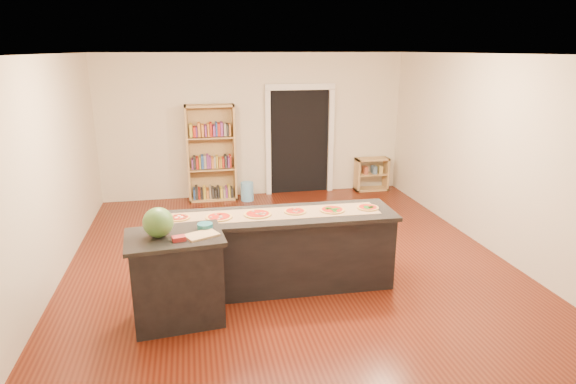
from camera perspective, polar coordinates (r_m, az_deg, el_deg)
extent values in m
cube|color=beige|center=(6.22, 0.37, 3.02)|extent=(6.00, 7.00, 2.80)
cube|color=#521C0E|center=(6.69, 0.34, -8.70)|extent=(6.00, 7.00, 0.01)
cube|color=white|center=(6.05, 0.39, 15.99)|extent=(6.00, 7.00, 0.01)
cube|color=black|center=(9.81, 1.35, 5.96)|extent=(1.20, 0.02, 2.10)
cube|color=silver|center=(9.65, -2.37, 5.77)|extent=(0.10, 0.08, 2.10)
cube|color=silver|center=(9.93, 5.09, 6.03)|extent=(0.10, 0.08, 2.10)
cube|color=silver|center=(9.63, 1.46, 12.36)|extent=(1.40, 0.08, 0.12)
cube|color=black|center=(5.98, -1.30, -7.19)|extent=(2.80, 0.70, 0.90)
cube|color=black|center=(5.80, -1.33, -2.89)|extent=(2.88, 0.78, 0.05)
cube|color=black|center=(5.39, -13.00, -10.13)|extent=(0.92, 0.65, 0.95)
cube|color=black|center=(5.19, -13.35, -5.22)|extent=(1.00, 0.73, 0.04)
cube|color=tan|center=(9.41, -9.07, 4.55)|extent=(0.93, 0.33, 1.86)
cube|color=tan|center=(10.23, 9.87, 2.11)|extent=(0.68, 0.29, 0.68)
cylinder|color=#66AEE4|center=(9.45, -4.86, 0.07)|extent=(0.25, 0.25, 0.36)
cube|color=#93714B|center=(5.81, -1.37, -2.56)|extent=(2.51, 0.50, 0.00)
sphere|color=#144214|center=(5.13, -15.14, -3.50)|extent=(0.31, 0.31, 0.31)
cube|color=tan|center=(5.10, -10.21, -5.04)|extent=(0.39, 0.34, 0.02)
cube|color=maroon|center=(5.02, -12.81, -5.39)|extent=(0.15, 0.12, 0.05)
cylinder|color=#195966|center=(5.27, -9.81, -4.03)|extent=(0.17, 0.17, 0.06)
cylinder|color=#B28A44|center=(5.78, -12.78, -2.99)|extent=(0.27, 0.27, 0.02)
cylinder|color=#A5190C|center=(5.78, -12.78, -2.91)|extent=(0.22, 0.22, 0.00)
cylinder|color=#B28A44|center=(5.72, -8.18, -2.96)|extent=(0.30, 0.30, 0.02)
cylinder|color=#A5190C|center=(5.72, -8.19, -2.87)|extent=(0.25, 0.25, 0.00)
cylinder|color=#B28A44|center=(5.77, -3.62, -2.63)|extent=(0.32, 0.32, 0.02)
cylinder|color=#A5190C|center=(5.77, -3.62, -2.55)|extent=(0.26, 0.26, 0.00)
cylinder|color=#B28A44|center=(5.86, 0.84, -2.31)|extent=(0.28, 0.28, 0.02)
cylinder|color=#A5190C|center=(5.85, 0.84, -2.23)|extent=(0.23, 0.23, 0.00)
cylinder|color=#B28A44|center=(5.94, 5.26, -2.12)|extent=(0.29, 0.29, 0.02)
cylinder|color=#A5190C|center=(5.93, 5.26, -2.04)|extent=(0.24, 0.24, 0.00)
cylinder|color=#B28A44|center=(6.08, 9.43, -1.83)|extent=(0.27, 0.27, 0.02)
cylinder|color=#A5190C|center=(6.07, 9.44, -1.75)|extent=(0.22, 0.22, 0.00)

